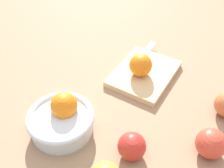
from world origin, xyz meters
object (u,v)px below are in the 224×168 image
(cutting_board, at_px, (144,74))
(knife, at_px, (142,57))
(orange_on_board, at_px, (141,65))
(apple_front_center, at_px, (211,143))
(apple_front_left, at_px, (132,146))
(bowl, at_px, (62,119))

(cutting_board, height_order, knife, knife)
(orange_on_board, relative_size, apple_front_center, 0.95)
(orange_on_board, bearing_deg, apple_front_center, -115.25)
(knife, bearing_deg, apple_front_left, -152.41)
(cutting_board, distance_m, orange_on_board, 0.05)
(cutting_board, relative_size, orange_on_board, 3.08)
(apple_front_left, bearing_deg, apple_front_center, -52.06)
(cutting_board, xyz_separation_m, orange_on_board, (-0.02, 0.01, 0.04))
(cutting_board, bearing_deg, apple_front_center, -118.61)
(orange_on_board, distance_m, apple_front_center, 0.31)
(knife, relative_size, apple_front_left, 2.28)
(cutting_board, distance_m, knife, 0.07)
(apple_front_center, bearing_deg, knife, 57.07)
(orange_on_board, distance_m, knife, 0.09)
(cutting_board, height_order, orange_on_board, orange_on_board)
(cutting_board, xyz_separation_m, apple_front_center, (-0.15, -0.27, 0.03))
(orange_on_board, bearing_deg, apple_front_left, -152.23)
(bowl, bearing_deg, apple_front_center, -65.49)
(apple_front_center, bearing_deg, bowl, 114.51)
(bowl, distance_m, knife, 0.36)
(knife, relative_size, apple_front_center, 2.12)
(apple_front_left, bearing_deg, knife, 27.59)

